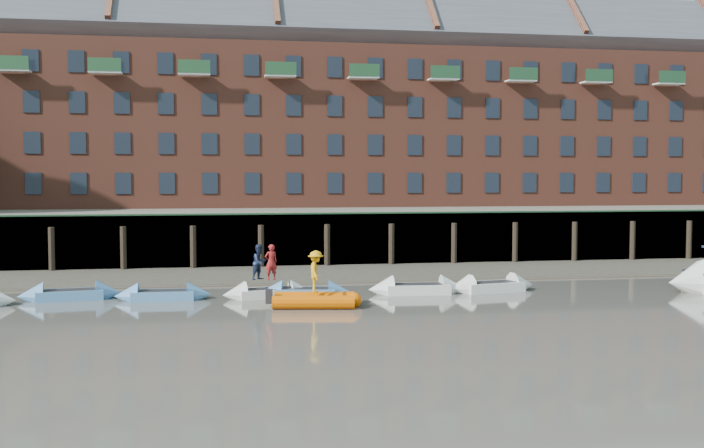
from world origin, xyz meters
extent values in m
plane|color=#5B5750|center=(0.00, 0.00, 0.00)|extent=(220.00, 220.00, 0.00)
cube|color=#3D382F|center=(0.00, 18.00, 0.00)|extent=(110.00, 8.00, 0.50)
cube|color=#4C4336|center=(0.00, 14.60, 0.00)|extent=(110.00, 1.60, 0.10)
cube|color=#2D2A26|center=(0.00, 22.40, 1.60)|extent=(110.00, 0.80, 3.20)
cylinder|color=black|center=(-14.00, 21.75, 1.30)|extent=(0.36, 0.36, 2.60)
cylinder|color=black|center=(-10.00, 21.75, 1.30)|extent=(0.36, 0.36, 2.60)
cylinder|color=black|center=(-6.00, 21.75, 1.30)|extent=(0.36, 0.36, 2.60)
cylinder|color=black|center=(-2.00, 21.75, 1.30)|extent=(0.36, 0.36, 2.60)
cylinder|color=black|center=(2.00, 21.75, 1.30)|extent=(0.36, 0.36, 2.60)
cylinder|color=black|center=(6.00, 21.75, 1.30)|extent=(0.36, 0.36, 2.60)
cylinder|color=black|center=(10.00, 21.75, 1.30)|extent=(0.36, 0.36, 2.60)
cylinder|color=black|center=(14.00, 21.75, 1.30)|extent=(0.36, 0.36, 2.60)
cylinder|color=black|center=(18.00, 21.75, 1.30)|extent=(0.36, 0.36, 2.60)
cylinder|color=black|center=(22.00, 21.75, 1.30)|extent=(0.36, 0.36, 2.60)
cylinder|color=black|center=(26.00, 21.75, 1.30)|extent=(0.36, 0.36, 2.60)
cube|color=#264C2D|center=(0.00, 22.10, 3.25)|extent=(110.00, 0.06, 0.10)
cube|color=#5E594D|center=(0.00, 36.00, 1.60)|extent=(110.00, 28.00, 3.20)
cube|color=brown|center=(0.00, 37.00, 9.20)|extent=(80.00, 10.00, 12.00)
cube|color=#42444C|center=(0.00, 37.00, 16.40)|extent=(80.60, 15.56, 15.56)
cube|color=black|center=(-17.00, 31.98, 5.00)|extent=(1.10, 0.12, 1.50)
cube|color=black|center=(-14.00, 31.98, 5.00)|extent=(1.10, 0.12, 1.50)
cube|color=black|center=(-11.00, 31.98, 5.00)|extent=(1.10, 0.12, 1.50)
cube|color=black|center=(-8.00, 31.98, 5.00)|extent=(1.10, 0.12, 1.50)
cube|color=black|center=(-5.00, 31.98, 5.00)|extent=(1.10, 0.12, 1.50)
cube|color=black|center=(-2.00, 31.98, 5.00)|extent=(1.10, 0.12, 1.50)
cube|color=black|center=(1.00, 31.98, 5.00)|extent=(1.10, 0.12, 1.50)
cube|color=black|center=(4.00, 31.98, 5.00)|extent=(1.10, 0.12, 1.50)
cube|color=black|center=(7.00, 31.98, 5.00)|extent=(1.10, 0.12, 1.50)
cube|color=black|center=(10.00, 31.98, 5.00)|extent=(1.10, 0.12, 1.50)
cube|color=black|center=(13.00, 31.98, 5.00)|extent=(1.10, 0.12, 1.50)
cube|color=black|center=(16.00, 31.98, 5.00)|extent=(1.10, 0.12, 1.50)
cube|color=black|center=(19.00, 31.98, 5.00)|extent=(1.10, 0.12, 1.50)
cube|color=black|center=(22.00, 31.98, 5.00)|extent=(1.10, 0.12, 1.50)
cube|color=black|center=(25.00, 31.98, 5.00)|extent=(1.10, 0.12, 1.50)
cube|color=black|center=(28.00, 31.98, 5.00)|extent=(1.10, 0.12, 1.50)
cube|color=black|center=(31.00, 31.98, 5.00)|extent=(1.10, 0.12, 1.50)
cube|color=black|center=(-17.00, 31.98, 7.80)|extent=(1.10, 0.12, 1.50)
cube|color=black|center=(-14.00, 31.98, 7.80)|extent=(1.10, 0.12, 1.50)
cube|color=black|center=(-11.00, 31.98, 7.80)|extent=(1.10, 0.12, 1.50)
cube|color=black|center=(-8.00, 31.98, 7.80)|extent=(1.10, 0.12, 1.50)
cube|color=black|center=(-5.00, 31.98, 7.80)|extent=(1.10, 0.12, 1.50)
cube|color=black|center=(-2.00, 31.98, 7.80)|extent=(1.10, 0.12, 1.50)
cube|color=black|center=(1.00, 31.98, 7.80)|extent=(1.10, 0.12, 1.50)
cube|color=black|center=(4.00, 31.98, 7.80)|extent=(1.10, 0.12, 1.50)
cube|color=black|center=(7.00, 31.98, 7.80)|extent=(1.10, 0.12, 1.50)
cube|color=black|center=(10.00, 31.98, 7.80)|extent=(1.10, 0.12, 1.50)
cube|color=black|center=(13.00, 31.98, 7.80)|extent=(1.10, 0.12, 1.50)
cube|color=black|center=(16.00, 31.98, 7.80)|extent=(1.10, 0.12, 1.50)
cube|color=black|center=(19.00, 31.98, 7.80)|extent=(1.10, 0.12, 1.50)
cube|color=black|center=(22.00, 31.98, 7.80)|extent=(1.10, 0.12, 1.50)
cube|color=black|center=(25.00, 31.98, 7.80)|extent=(1.10, 0.12, 1.50)
cube|color=black|center=(28.00, 31.98, 7.80)|extent=(1.10, 0.12, 1.50)
cube|color=black|center=(31.00, 31.98, 7.80)|extent=(1.10, 0.12, 1.50)
cube|color=black|center=(-17.00, 31.98, 10.60)|extent=(1.10, 0.12, 1.50)
cube|color=black|center=(-14.00, 31.98, 10.60)|extent=(1.10, 0.12, 1.50)
cube|color=black|center=(-11.00, 31.98, 10.60)|extent=(1.10, 0.12, 1.50)
cube|color=black|center=(-8.00, 31.98, 10.60)|extent=(1.10, 0.12, 1.50)
cube|color=black|center=(-5.00, 31.98, 10.60)|extent=(1.10, 0.12, 1.50)
cube|color=black|center=(-2.00, 31.98, 10.60)|extent=(1.10, 0.12, 1.50)
cube|color=black|center=(1.00, 31.98, 10.60)|extent=(1.10, 0.12, 1.50)
cube|color=black|center=(4.00, 31.98, 10.60)|extent=(1.10, 0.12, 1.50)
cube|color=black|center=(7.00, 31.98, 10.60)|extent=(1.10, 0.12, 1.50)
cube|color=black|center=(10.00, 31.98, 10.60)|extent=(1.10, 0.12, 1.50)
cube|color=black|center=(13.00, 31.98, 10.60)|extent=(1.10, 0.12, 1.50)
cube|color=black|center=(16.00, 31.98, 10.60)|extent=(1.10, 0.12, 1.50)
cube|color=black|center=(19.00, 31.98, 10.60)|extent=(1.10, 0.12, 1.50)
cube|color=black|center=(22.00, 31.98, 10.60)|extent=(1.10, 0.12, 1.50)
cube|color=black|center=(25.00, 31.98, 10.60)|extent=(1.10, 0.12, 1.50)
cube|color=black|center=(28.00, 31.98, 10.60)|extent=(1.10, 0.12, 1.50)
cube|color=black|center=(31.00, 31.98, 10.60)|extent=(1.10, 0.12, 1.50)
cube|color=black|center=(-17.00, 31.98, 13.40)|extent=(1.10, 0.12, 1.50)
cube|color=black|center=(-14.00, 31.98, 13.40)|extent=(1.10, 0.12, 1.50)
cube|color=black|center=(-11.00, 31.98, 13.40)|extent=(1.10, 0.12, 1.50)
cube|color=black|center=(-8.00, 31.98, 13.40)|extent=(1.10, 0.12, 1.50)
cube|color=black|center=(-5.00, 31.98, 13.40)|extent=(1.10, 0.12, 1.50)
cube|color=black|center=(-2.00, 31.98, 13.40)|extent=(1.10, 0.12, 1.50)
cube|color=black|center=(1.00, 31.98, 13.40)|extent=(1.10, 0.12, 1.50)
cube|color=black|center=(4.00, 31.98, 13.40)|extent=(1.10, 0.12, 1.50)
cube|color=black|center=(7.00, 31.98, 13.40)|extent=(1.10, 0.12, 1.50)
cube|color=black|center=(10.00, 31.98, 13.40)|extent=(1.10, 0.12, 1.50)
cube|color=black|center=(13.00, 31.98, 13.40)|extent=(1.10, 0.12, 1.50)
cube|color=black|center=(16.00, 31.98, 13.40)|extent=(1.10, 0.12, 1.50)
cube|color=black|center=(19.00, 31.98, 13.40)|extent=(1.10, 0.12, 1.50)
cube|color=black|center=(22.00, 31.98, 13.40)|extent=(1.10, 0.12, 1.50)
cube|color=black|center=(25.00, 31.98, 13.40)|extent=(1.10, 0.12, 1.50)
cube|color=black|center=(28.00, 31.98, 13.40)|extent=(1.10, 0.12, 1.50)
cube|color=black|center=(31.00, 31.98, 13.40)|extent=(1.10, 0.12, 1.50)
cone|color=silver|center=(-13.78, 9.46, 0.21)|extent=(1.08, 1.25, 1.24)
cube|color=#4B7FB5|center=(-11.21, 10.70, 0.22)|extent=(3.03, 1.71, 0.45)
cone|color=#4B7FB5|center=(-9.56, 10.95, 0.22)|extent=(1.30, 1.45, 1.29)
cone|color=#4B7FB5|center=(-12.87, 10.45, 0.22)|extent=(1.30, 1.45, 1.29)
cube|color=black|center=(-11.21, 10.70, 0.43)|extent=(2.51, 1.32, 0.06)
cube|color=#4B7FB5|center=(-7.08, 9.92, 0.21)|extent=(2.75, 1.26, 0.43)
cone|color=#4B7FB5|center=(-5.49, 9.90, 0.21)|extent=(1.07, 1.24, 1.24)
cone|color=#4B7FB5|center=(-8.68, 9.93, 0.21)|extent=(1.07, 1.24, 1.24)
cube|color=black|center=(-7.08, 9.92, 0.41)|extent=(2.29, 0.94, 0.06)
cube|color=silver|center=(-2.39, 9.80, 0.21)|extent=(2.85, 1.64, 0.42)
cone|color=silver|center=(-0.85, 10.06, 0.21)|extent=(1.23, 1.37, 1.21)
cone|color=silver|center=(-3.94, 9.54, 0.21)|extent=(1.23, 1.37, 1.21)
cube|color=black|center=(-2.39, 9.80, 0.40)|extent=(2.36, 1.27, 0.06)
cube|color=#4B7FB5|center=(-0.70, 9.60, 0.21)|extent=(2.89, 1.67, 0.43)
cone|color=#4B7FB5|center=(0.87, 9.34, 0.21)|extent=(1.25, 1.39, 1.23)
cone|color=#4B7FB5|center=(-2.27, 9.87, 0.21)|extent=(1.25, 1.39, 1.23)
cube|color=black|center=(-0.70, 9.60, 0.41)|extent=(2.39, 1.29, 0.06)
cube|color=silver|center=(4.63, 9.87, 0.23)|extent=(3.05, 1.50, 0.47)
cone|color=silver|center=(6.37, 9.78, 0.23)|extent=(1.23, 1.41, 1.35)
cone|color=silver|center=(2.89, 9.96, 0.23)|extent=(1.23, 1.41, 1.35)
cube|color=black|center=(4.63, 9.87, 0.45)|extent=(2.54, 1.14, 0.06)
cube|color=silver|center=(8.35, 10.00, 0.23)|extent=(3.15, 1.87, 0.46)
cone|color=silver|center=(10.04, 10.33, 0.23)|extent=(1.38, 1.53, 1.33)
cone|color=silver|center=(6.66, 9.67, 0.23)|extent=(1.38, 1.53, 1.33)
cube|color=black|center=(8.35, 10.00, 0.44)|extent=(2.60, 1.45, 0.06)
cylinder|color=#D85501|center=(-0.55, 7.47, 0.28)|extent=(3.48, 1.10, 0.57)
cylinder|color=#D85501|center=(-0.73, 6.29, 0.28)|extent=(3.48, 1.10, 0.57)
sphere|color=#D85501|center=(1.06, 6.61, 0.28)|extent=(0.65, 0.65, 0.65)
cube|color=black|center=(-0.64, 6.88, 0.28)|extent=(2.98, 1.42, 0.20)
cone|color=silver|center=(17.38, 8.14, 0.49)|extent=(1.83, 2.18, 2.16)
imported|color=maroon|center=(-2.25, 9.75, 1.63)|extent=(0.68, 0.54, 1.63)
imported|color=#19233F|center=(-2.76, 9.94, 1.63)|extent=(1.00, 0.98, 1.62)
imported|color=orange|center=(-0.55, 6.96, 1.50)|extent=(0.79, 1.22, 1.78)
camera|label=1|loc=(-4.87, -27.58, 5.62)|focal=42.00mm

